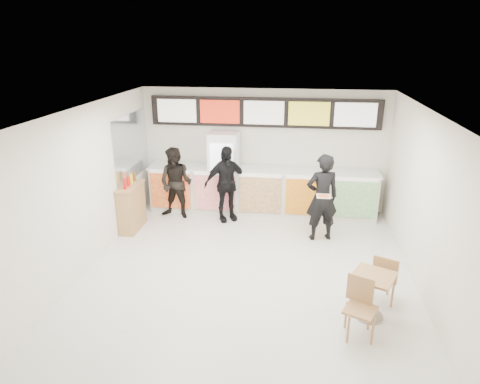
% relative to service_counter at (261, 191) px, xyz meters
% --- Properties ---
extents(floor, '(7.00, 7.00, 0.00)m').
position_rel_service_counter_xyz_m(floor, '(-0.00, -3.09, -0.57)').
color(floor, beige).
rests_on(floor, ground).
extents(ceiling, '(7.00, 7.00, 0.00)m').
position_rel_service_counter_xyz_m(ceiling, '(-0.00, -3.09, 2.43)').
color(ceiling, white).
rests_on(ceiling, wall_back).
extents(wall_back, '(6.00, 0.00, 6.00)m').
position_rel_service_counter_xyz_m(wall_back, '(-0.00, 0.41, 0.93)').
color(wall_back, silver).
rests_on(wall_back, floor).
extents(wall_left, '(0.00, 7.00, 7.00)m').
position_rel_service_counter_xyz_m(wall_left, '(-3.00, -3.09, 0.93)').
color(wall_left, silver).
rests_on(wall_left, floor).
extents(wall_right, '(0.00, 7.00, 7.00)m').
position_rel_service_counter_xyz_m(wall_right, '(3.00, -3.09, 0.93)').
color(wall_right, silver).
rests_on(wall_right, floor).
extents(service_counter, '(5.56, 0.77, 1.14)m').
position_rel_service_counter_xyz_m(service_counter, '(0.00, 0.00, 0.00)').
color(service_counter, silver).
rests_on(service_counter, floor).
extents(menu_board, '(5.50, 0.14, 0.70)m').
position_rel_service_counter_xyz_m(menu_board, '(0.00, 0.32, 1.88)').
color(menu_board, black).
rests_on(menu_board, wall_back).
extents(drinks_fridge, '(0.70, 0.67, 2.00)m').
position_rel_service_counter_xyz_m(drinks_fridge, '(-0.93, 0.02, 0.43)').
color(drinks_fridge, white).
rests_on(drinks_fridge, floor).
extents(mirror_panel, '(0.01, 2.00, 1.50)m').
position_rel_service_counter_xyz_m(mirror_panel, '(-2.99, -0.64, 1.18)').
color(mirror_panel, '#B2B7BF').
rests_on(mirror_panel, wall_left).
extents(customer_main, '(0.79, 0.63, 1.90)m').
position_rel_service_counter_xyz_m(customer_main, '(1.39, -1.29, 0.38)').
color(customer_main, black).
rests_on(customer_main, floor).
extents(customer_left, '(0.94, 0.79, 1.73)m').
position_rel_service_counter_xyz_m(customer_left, '(-2.00, -0.54, 0.29)').
color(customer_left, black).
rests_on(customer_left, floor).
extents(customer_mid, '(1.14, 0.91, 1.81)m').
position_rel_service_counter_xyz_m(customer_mid, '(-0.79, -0.54, 0.33)').
color(customer_mid, black).
rests_on(customer_mid, floor).
extents(pizza_slice, '(0.36, 0.36, 0.02)m').
position_rel_service_counter_xyz_m(pizza_slice, '(1.39, -1.74, 0.58)').
color(pizza_slice, beige).
rests_on(pizza_slice, customer_main).
extents(cafe_table, '(1.01, 1.54, 0.88)m').
position_rel_service_counter_xyz_m(cafe_table, '(2.06, -4.00, -0.06)').
color(cafe_table, '#AD784F').
rests_on(cafe_table, floor).
extents(condiment_ledge, '(0.38, 0.94, 1.25)m').
position_rel_service_counter_xyz_m(condiment_ledge, '(-2.82, -1.35, -0.04)').
color(condiment_ledge, '#AD784F').
rests_on(condiment_ledge, floor).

